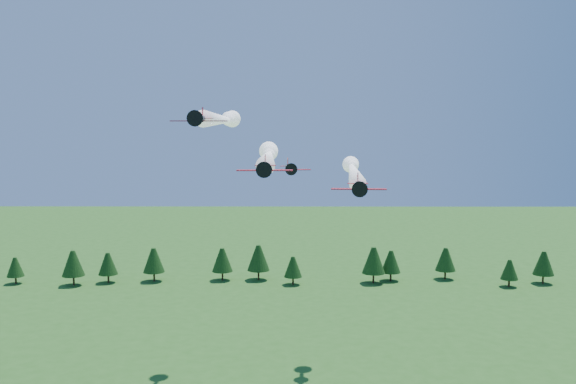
{
  "coord_description": "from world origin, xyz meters",
  "views": [
    {
      "loc": [
        1.8,
        -89.53,
        50.86
      ],
      "look_at": [
        1.34,
        0.0,
        41.22
      ],
      "focal_mm": 40.0,
      "sensor_mm": 36.0,
      "label": 1
    }
  ],
  "objects_px": {
    "plane_right": "(353,170)",
    "plane_slot": "(289,168)",
    "plane_left": "(222,120)",
    "plane_lead": "(268,156)"
  },
  "relations": [
    {
      "from": "plane_right",
      "to": "plane_slot",
      "type": "relative_size",
      "value": 8.41
    },
    {
      "from": "plane_lead",
      "to": "plane_left",
      "type": "distance_m",
      "value": 17.28
    },
    {
      "from": "plane_left",
      "to": "plane_slot",
      "type": "xyz_separation_m",
      "value": [
        12.79,
        -25.67,
        -7.34
      ]
    },
    {
      "from": "plane_slot",
      "to": "plane_lead",
      "type": "bearing_deg",
      "value": 101.29
    },
    {
      "from": "plane_lead",
      "to": "plane_left",
      "type": "xyz_separation_m",
      "value": [
        -9.19,
        13.23,
        6.26
      ]
    },
    {
      "from": "plane_lead",
      "to": "plane_left",
      "type": "height_order",
      "value": "plane_left"
    },
    {
      "from": "plane_lead",
      "to": "plane_slot",
      "type": "distance_m",
      "value": 13.0
    },
    {
      "from": "plane_lead",
      "to": "plane_right",
      "type": "bearing_deg",
      "value": 40.54
    },
    {
      "from": "plane_left",
      "to": "plane_right",
      "type": "distance_m",
      "value": 26.71
    },
    {
      "from": "plane_right",
      "to": "plane_slot",
      "type": "bearing_deg",
      "value": -110.68
    }
  ]
}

